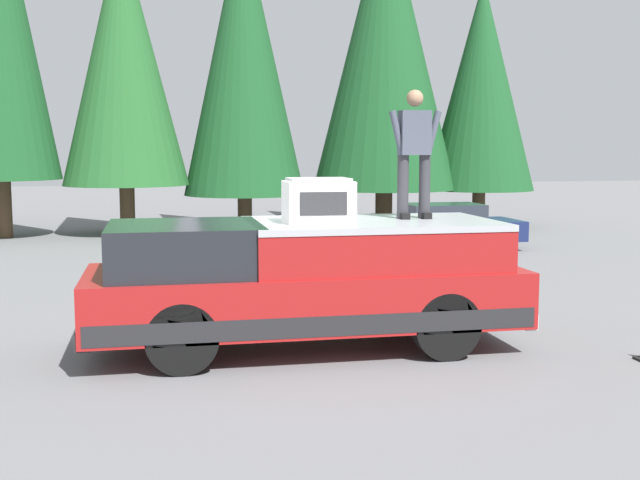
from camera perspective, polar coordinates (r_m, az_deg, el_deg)
ground_plane at (r=10.70m, az=-4.07°, el=-7.38°), size 90.00×90.00×0.00m
pickup_truck at (r=10.24m, az=-1.05°, el=-3.01°), size 2.01×5.54×1.65m
compressor_unit at (r=10.00m, az=-0.12°, el=2.84°), size 0.65×0.84×0.56m
person_on_truck_bed at (r=10.64m, az=6.76°, el=6.39°), size 0.29×0.72×1.69m
parked_car_navy at (r=20.41m, az=8.59°, el=0.94°), size 1.64×4.10×1.16m
conifer_far_left at (r=26.68m, az=11.47°, el=10.77°), size 3.49×3.49×7.94m
conifer_left at (r=25.92m, az=4.69°, el=13.68°), size 4.57×4.57×10.30m
conifer_center_left at (r=24.81m, az=-5.52°, el=12.94°), size 3.69×3.69×9.51m
conifer_center_right at (r=24.47m, az=-13.90°, el=12.53°), size 3.68×3.68×8.89m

